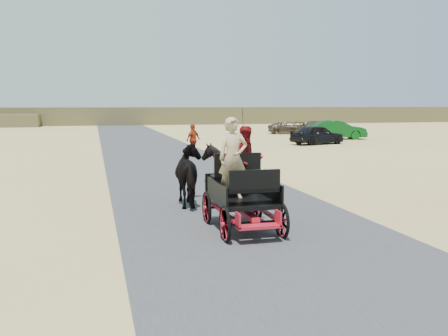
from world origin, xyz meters
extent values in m
plane|color=tan|center=(0.00, 0.00, 0.00)|extent=(140.00, 140.00, 0.00)
cube|color=#38383A|center=(0.00, 0.00, 0.01)|extent=(6.00, 140.00, 0.01)
cube|color=brown|center=(0.00, 62.00, 1.20)|extent=(140.00, 6.00, 2.40)
imported|color=black|center=(-0.81, 4.46, 0.85)|extent=(0.91, 2.01, 1.70)
imported|color=black|center=(0.29, 4.46, 0.85)|extent=(1.37, 1.54, 1.70)
imported|color=tan|center=(-0.46, 1.51, 1.62)|extent=(0.66, 0.43, 1.80)
imported|color=#660C0F|center=(0.04, 2.06, 1.51)|extent=(0.77, 0.60, 1.58)
imported|color=#9C2C11|center=(1.85, 17.89, 0.86)|extent=(1.06, 0.95, 1.73)
imported|color=black|center=(11.78, 23.26, 0.69)|extent=(4.31, 2.68, 1.37)
imported|color=#0C4C19|center=(15.56, 27.63, 0.76)|extent=(4.82, 2.49, 1.51)
imported|color=brown|center=(16.20, 32.02, 0.67)|extent=(4.95, 2.95, 1.34)
imported|color=brown|center=(14.78, 35.64, 0.58)|extent=(4.46, 2.66, 1.16)
camera|label=1|loc=(-3.41, -9.02, 2.80)|focal=40.00mm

